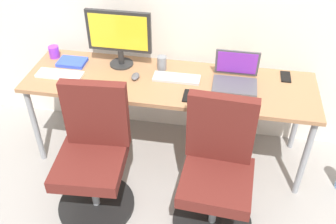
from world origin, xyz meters
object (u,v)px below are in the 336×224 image
Objects in this scene: office_chair_left at (94,158)px; office_chair_right at (217,174)px; coffee_mug at (54,52)px; desktop_monitor at (119,35)px; open_laptop at (236,76)px.

office_chair_right is (0.82, 0.00, 0.00)m from office_chair_left.
office_chair_left is 10.22× the size of coffee_mug.
desktop_monitor reaches higher than office_chair_left.
coffee_mug is at bearing 151.05° from office_chair_right.
desktop_monitor reaches higher than open_laptop.
office_chair_right is 1.96× the size of desktop_monitor.
desktop_monitor is at bearing 173.34° from open_laptop.
coffee_mug is at bearing 178.14° from desktop_monitor.
office_chair_left is 0.91m from desktop_monitor.
office_chair_right is 1.22m from desktop_monitor.
office_chair_left is 0.82m from office_chair_right.
office_chair_right is at bearing 0.01° from office_chair_left.
open_laptop is 1.42m from coffee_mug.
open_laptop is at bearing 84.84° from office_chair_right.
office_chair_right is at bearing -42.22° from desktop_monitor.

